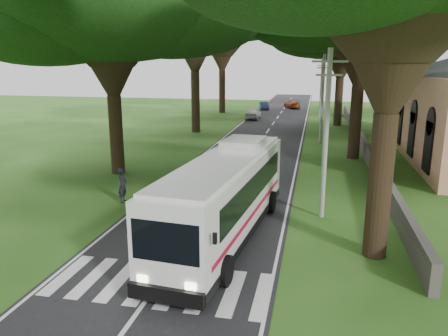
# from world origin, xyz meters

# --- Properties ---
(ground) EXTENTS (140.00, 140.00, 0.00)m
(ground) POSITION_xyz_m (0.00, 0.00, 0.00)
(ground) COLOR #274D16
(ground) RESTS_ON ground
(road) EXTENTS (8.00, 120.00, 0.04)m
(road) POSITION_xyz_m (0.00, 25.00, 0.01)
(road) COLOR black
(road) RESTS_ON ground
(crosswalk) EXTENTS (8.00, 3.00, 0.01)m
(crosswalk) POSITION_xyz_m (0.00, -2.00, 0.00)
(crosswalk) COLOR silver
(crosswalk) RESTS_ON ground
(property_wall) EXTENTS (0.35, 50.00, 1.20)m
(property_wall) POSITION_xyz_m (9.00, 24.00, 0.60)
(property_wall) COLOR #383533
(property_wall) RESTS_ON ground
(pole_near) EXTENTS (1.60, 0.24, 8.00)m
(pole_near) POSITION_xyz_m (5.50, 6.00, 4.18)
(pole_near) COLOR gray
(pole_near) RESTS_ON ground
(pole_mid) EXTENTS (1.60, 0.24, 8.00)m
(pole_mid) POSITION_xyz_m (5.50, 26.00, 4.18)
(pole_mid) COLOR gray
(pole_mid) RESTS_ON ground
(pole_far) EXTENTS (1.60, 0.24, 8.00)m
(pole_far) POSITION_xyz_m (5.50, 46.00, 4.18)
(pole_far) COLOR gray
(pole_far) RESTS_ON ground
(tree_l_mida) EXTENTS (15.89, 15.89, 13.94)m
(tree_l_mida) POSITION_xyz_m (-8.00, 12.00, 10.50)
(tree_l_mida) COLOR black
(tree_l_mida) RESTS_ON ground
(tree_l_midb) EXTENTS (14.67, 14.67, 16.14)m
(tree_l_midb) POSITION_xyz_m (-7.50, 30.00, 12.89)
(tree_l_midb) COLOR black
(tree_l_midb) RESTS_ON ground
(tree_l_far) EXTENTS (13.13, 13.13, 15.48)m
(tree_l_far) POSITION_xyz_m (-8.50, 48.00, 12.49)
(tree_l_far) COLOR black
(tree_l_far) RESTS_ON ground
(tree_r_mida) EXTENTS (15.43, 15.43, 14.69)m
(tree_r_mida) POSITION_xyz_m (8.00, 20.00, 11.33)
(tree_r_mida) COLOR black
(tree_r_mida) RESTS_ON ground
(tree_r_midb) EXTENTS (14.51, 14.51, 14.03)m
(tree_r_midb) POSITION_xyz_m (7.50, 38.00, 10.85)
(tree_r_midb) COLOR black
(tree_r_midb) RESTS_ON ground
(tree_r_far) EXTENTS (14.45, 14.45, 13.92)m
(tree_r_far) POSITION_xyz_m (8.50, 56.00, 10.75)
(tree_r_far) COLOR black
(tree_r_far) RESTS_ON ground
(coach_bus) EXTENTS (3.68, 12.13, 3.52)m
(coach_bus) POSITION_xyz_m (1.41, 2.58, 1.89)
(coach_bus) COLOR silver
(coach_bus) RESTS_ON ground
(distant_car_a) EXTENTS (1.80, 4.35, 1.48)m
(distant_car_a) POSITION_xyz_m (-3.00, 41.59, 0.77)
(distant_car_a) COLOR #B3B3B8
(distant_car_a) RESTS_ON road
(distant_car_b) EXTENTS (2.01, 3.75, 1.17)m
(distant_car_b) POSITION_xyz_m (-3.00, 53.23, 0.62)
(distant_car_b) COLOR navy
(distant_car_b) RESTS_ON road
(distant_car_c) EXTENTS (3.09, 4.65, 1.25)m
(distant_car_c) POSITION_xyz_m (1.21, 56.03, 0.66)
(distant_car_c) COLOR maroon
(distant_car_c) RESTS_ON road
(pedestrian) EXTENTS (0.50, 0.72, 1.89)m
(pedestrian) POSITION_xyz_m (-4.95, 6.13, 0.94)
(pedestrian) COLOR black
(pedestrian) RESTS_ON ground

